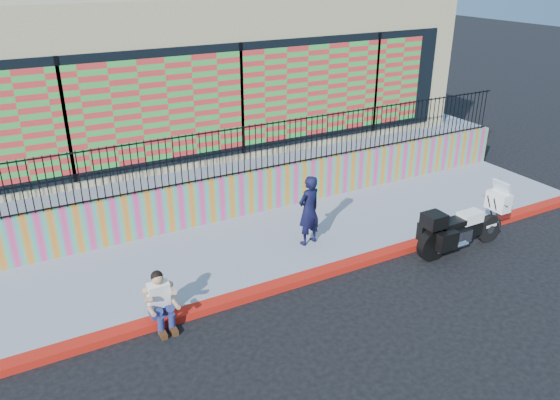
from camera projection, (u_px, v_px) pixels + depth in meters
ground at (328, 274)px, 11.50m from camera, size 90.00×90.00×0.00m
red_curb at (328, 271)px, 11.47m from camera, size 16.00×0.30×0.15m
sidewalk at (290, 239)px, 12.79m from camera, size 16.00×3.00×0.15m
mural_wall at (259, 191)px, 13.82m from camera, size 16.00×0.20×1.10m
metal_fence at (258, 148)px, 13.36m from camera, size 15.80×0.04×1.20m
elevated_platform at (190, 140)px, 17.95m from camera, size 16.00×10.00×1.25m
storefront_building at (186, 60)px, 16.71m from camera, size 14.00×8.06×4.00m
police_motorcycle at (462, 226)px, 12.18m from camera, size 2.39×0.79×1.49m
police_officer at (309, 210)px, 12.12m from camera, size 0.67×0.51×1.63m
seated_man at (162, 306)px, 9.67m from camera, size 0.54×0.71×1.06m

